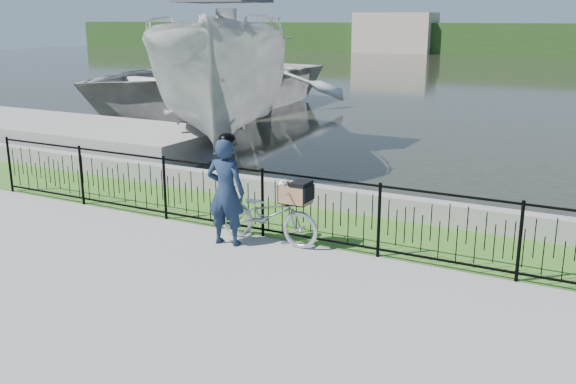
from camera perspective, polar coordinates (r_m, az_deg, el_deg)
The scene contains 11 objects.
ground at distance 8.84m, azimuth -1.84°, elevation -7.95°, with size 120.00×120.00×0.00m, color gray.
grass_strip at distance 11.03m, azimuth 4.89°, elevation -3.20°, with size 60.00×2.00×0.01m, color #3A6A21.
water at distance 40.40m, azimuth 22.40°, elevation 9.16°, with size 120.00×120.00×0.00m, color black.
quay_wall at distance 11.86m, azimuth 6.82°, elevation -0.94°, with size 60.00×0.30×0.40m, color gray.
fence at distance 9.98m, azimuth 2.69°, elevation -1.71°, with size 14.00×0.06×1.15m, color black, non-canonical shape.
far_building_left at distance 68.70m, azimuth 9.51°, elevation 13.79°, with size 8.00×4.00×4.00m, color #AC9D8A.
dock at distance 19.10m, azimuth -20.08°, elevation 4.87°, with size 10.00×3.00×0.70m, color gray.
bicycle_rig at distance 10.18m, azimuth -1.73°, elevation -1.92°, with size 1.77×0.62×1.09m.
cyclist at distance 10.04m, azimuth -5.55°, elevation 0.16°, with size 0.67×0.49×1.79m.
boat_near at distance 17.52m, azimuth -5.74°, elevation 10.15°, with size 7.97×9.96×5.46m.
boat_far at distance 25.28m, azimuth -7.68°, elevation 9.91°, with size 10.02×12.75×2.40m.
Camera 1 is at (4.06, -7.05, 3.48)m, focal length 40.00 mm.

